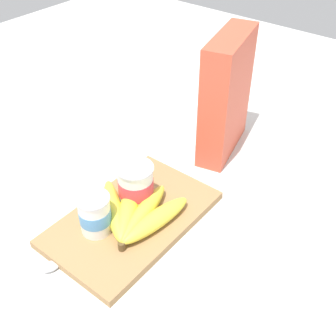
{
  "coord_description": "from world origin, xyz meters",
  "views": [
    {
      "loc": [
        -0.43,
        -0.43,
        0.62
      ],
      "look_at": [
        0.12,
        0.0,
        0.07
      ],
      "focal_mm": 44.95,
      "sensor_mm": 36.0,
      "label": 1
    }
  ],
  "objects_px": {
    "cutting_board": "(132,218)",
    "spoon": "(38,274)",
    "cereal_box": "(225,96)",
    "yogurt_cup_front": "(95,214)",
    "yogurt_cup_back": "(136,185)",
    "banana_bunch": "(135,214)"
  },
  "relations": [
    {
      "from": "cutting_board",
      "to": "banana_bunch",
      "type": "relative_size",
      "value": 1.81
    },
    {
      "from": "cutting_board",
      "to": "spoon",
      "type": "xyz_separation_m",
      "value": [
        -0.21,
        0.04,
        -0.0
      ]
    },
    {
      "from": "cereal_box",
      "to": "cutting_board",
      "type": "bearing_deg",
      "value": 166.31
    },
    {
      "from": "cutting_board",
      "to": "cereal_box",
      "type": "height_order",
      "value": "cereal_box"
    },
    {
      "from": "yogurt_cup_back",
      "to": "spoon",
      "type": "xyz_separation_m",
      "value": [
        -0.24,
        0.02,
        -0.06
      ]
    },
    {
      "from": "cutting_board",
      "to": "cereal_box",
      "type": "distance_m",
      "value": 0.36
    },
    {
      "from": "spoon",
      "to": "yogurt_cup_back",
      "type": "bearing_deg",
      "value": -4.89
    },
    {
      "from": "yogurt_cup_front",
      "to": "yogurt_cup_back",
      "type": "distance_m",
      "value": 0.11
    },
    {
      "from": "cutting_board",
      "to": "cereal_box",
      "type": "bearing_deg",
      "value": 0.31
    },
    {
      "from": "yogurt_cup_front",
      "to": "cutting_board",
      "type": "bearing_deg",
      "value": -21.98
    },
    {
      "from": "banana_bunch",
      "to": "yogurt_cup_back",
      "type": "bearing_deg",
      "value": 39.2
    },
    {
      "from": "cutting_board",
      "to": "cereal_box",
      "type": "xyz_separation_m",
      "value": [
        0.33,
        0.0,
        0.14
      ]
    },
    {
      "from": "yogurt_cup_back",
      "to": "spoon",
      "type": "height_order",
      "value": "yogurt_cup_back"
    },
    {
      "from": "yogurt_cup_front",
      "to": "yogurt_cup_back",
      "type": "relative_size",
      "value": 0.9
    },
    {
      "from": "yogurt_cup_front",
      "to": "spoon",
      "type": "bearing_deg",
      "value": 174.64
    },
    {
      "from": "cereal_box",
      "to": "spoon",
      "type": "height_order",
      "value": "cereal_box"
    },
    {
      "from": "cutting_board",
      "to": "spoon",
      "type": "bearing_deg",
      "value": 168.71
    },
    {
      "from": "cereal_box",
      "to": "yogurt_cup_front",
      "type": "xyz_separation_m",
      "value": [
        -0.4,
        0.03,
        -0.09
      ]
    },
    {
      "from": "cutting_board",
      "to": "yogurt_cup_front",
      "type": "distance_m",
      "value": 0.09
    },
    {
      "from": "banana_bunch",
      "to": "spoon",
      "type": "relative_size",
      "value": 1.43
    },
    {
      "from": "cutting_board",
      "to": "yogurt_cup_back",
      "type": "relative_size",
      "value": 3.77
    },
    {
      "from": "banana_bunch",
      "to": "spoon",
      "type": "height_order",
      "value": "banana_bunch"
    }
  ]
}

